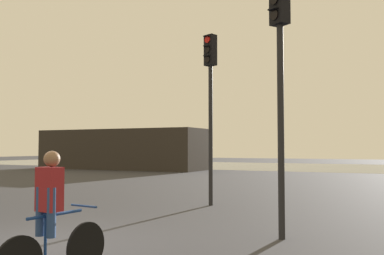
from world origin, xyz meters
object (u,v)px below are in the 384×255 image
at_px(traffic_light_center, 210,87).
at_px(cyclist, 51,216).
at_px(distant_building, 122,149).
at_px(traffic_light_near_right, 280,57).

distance_m(traffic_light_center, cyclist, 7.86).
xyz_separation_m(distant_building, cyclist, (15.42, -23.70, -0.71)).
bearing_deg(traffic_light_center, cyclist, 117.48).
xyz_separation_m(traffic_light_near_right, cyclist, (-1.94, -3.73, -2.52)).
xyz_separation_m(distant_building, traffic_light_near_right, (17.37, -19.97, 1.82)).
distance_m(distant_building, traffic_light_near_right, 26.53).
relative_size(distant_building, traffic_light_center, 2.70).
bearing_deg(traffic_light_center, distant_building, -28.77).
bearing_deg(cyclist, traffic_light_center, 103.82).
height_order(traffic_light_near_right, cyclist, traffic_light_near_right).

